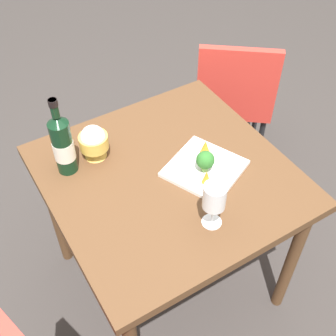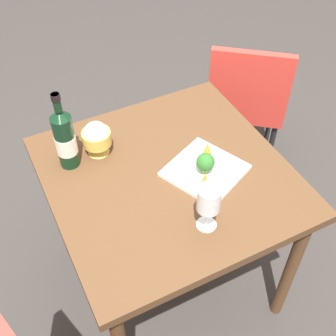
% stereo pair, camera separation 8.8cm
% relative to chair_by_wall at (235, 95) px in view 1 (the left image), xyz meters
% --- Properties ---
extents(ground_plane, '(8.00, 8.00, 0.00)m').
position_rel_chair_by_wall_xyz_m(ground_plane, '(-0.48, 0.71, -0.53)').
color(ground_plane, '#383330').
extents(dining_table, '(0.87, 0.87, 0.75)m').
position_rel_chair_by_wall_xyz_m(dining_table, '(-0.48, 0.71, 0.13)').
color(dining_table, brown).
rests_on(dining_table, ground_plane).
extents(chair_by_wall, '(0.56, 0.56, 0.85)m').
position_rel_chair_by_wall_xyz_m(chair_by_wall, '(0.00, 0.00, 0.00)').
color(chair_by_wall, red).
rests_on(chair_by_wall, ground_plane).
extents(wine_bottle, '(0.08, 0.08, 0.32)m').
position_rel_chair_by_wall_xyz_m(wine_bottle, '(-0.27, 1.02, 0.35)').
color(wine_bottle, black).
rests_on(wine_bottle, dining_table).
extents(wine_glass, '(0.08, 0.08, 0.18)m').
position_rel_chair_by_wall_xyz_m(wine_glass, '(-0.75, 0.70, 0.35)').
color(wine_glass, white).
rests_on(wine_glass, dining_table).
extents(rice_bowl, '(0.11, 0.11, 0.14)m').
position_rel_chair_by_wall_xyz_m(rice_bowl, '(-0.26, 0.90, 0.30)').
color(rice_bowl, gold).
rests_on(rice_bowl, dining_table).
extents(serving_plate, '(0.33, 0.33, 0.02)m').
position_rel_chair_by_wall_xyz_m(serving_plate, '(-0.54, 0.58, 0.23)').
color(serving_plate, white).
rests_on(serving_plate, dining_table).
extents(broccoli_floret, '(0.07, 0.07, 0.09)m').
position_rel_chair_by_wall_xyz_m(broccoli_floret, '(-0.55, 0.59, 0.29)').
color(broccoli_floret, '#729E4C').
rests_on(broccoli_floret, serving_plate).
extents(carrot_garnish_left, '(0.03, 0.03, 0.06)m').
position_rel_chair_by_wall_xyz_m(carrot_garnish_left, '(-0.60, 0.62, 0.27)').
color(carrot_garnish_left, orange).
rests_on(carrot_garnish_left, serving_plate).
extents(carrot_garnish_right, '(0.04, 0.04, 0.06)m').
position_rel_chair_by_wall_xyz_m(carrot_garnish_right, '(-0.47, 0.54, 0.27)').
color(carrot_garnish_right, orange).
rests_on(carrot_garnish_right, serving_plate).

